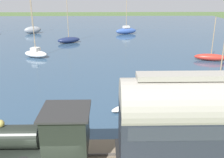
# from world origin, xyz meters

# --- Properties ---
(harbor_water) EXTENTS (80.00, 80.00, 0.01)m
(harbor_water) POSITION_xyz_m (43.80, 0.00, 0.00)
(harbor_water) COLOR #2D4760
(harbor_water) RESTS_ON ground
(steam_locomotive) EXTENTS (2.37, 6.35, 3.43)m
(steam_locomotive) POSITION_xyz_m (1.04, 0.76, 2.42)
(steam_locomotive) COLOR black
(steam_locomotive) RESTS_ON rail_embankment
(passenger_coach) EXTENTS (2.56, 8.97, 4.70)m
(passenger_coach) POSITION_xyz_m (1.04, -7.34, 3.27)
(passenger_coach) COLOR black
(passenger_coach) RESTS_ON rail_embankment
(sailboat_black) EXTENTS (2.80, 4.64, 9.53)m
(sailboat_black) POSITION_xyz_m (13.09, -13.00, 0.74)
(sailboat_black) COLOR black
(sailboat_black) RESTS_ON harbor_water
(sailboat_blue) EXTENTS (2.76, 4.72, 8.12)m
(sailboat_blue) POSITION_xyz_m (45.05, -6.60, 0.71)
(sailboat_blue) COLOR #335199
(sailboat_blue) RESTS_ON harbor_water
(sailboat_gray) EXTENTS (2.93, 3.73, 7.02)m
(sailboat_gray) POSITION_xyz_m (46.05, 13.08, 0.78)
(sailboat_gray) COLOR gray
(sailboat_gray) RESTS_ON harbor_water
(sailboat_white) EXTENTS (2.96, 3.84, 9.24)m
(sailboat_white) POSITION_xyz_m (25.57, 7.28, 0.58)
(sailboat_white) COLOR white
(sailboat_white) RESTS_ON harbor_water
(sailboat_red) EXTENTS (2.15, 4.38, 5.65)m
(sailboat_red) POSITION_xyz_m (23.27, -16.17, 0.48)
(sailboat_red) COLOR #B72D23
(sailboat_red) RESTS_ON harbor_water
(sailboat_navy) EXTENTS (3.26, 4.32, 8.45)m
(sailboat_navy) POSITION_xyz_m (35.71, 4.11, 0.55)
(sailboat_navy) COLOR #192347
(sailboat_navy) RESTS_ON harbor_water
(rowboat_near_shore) EXTENTS (2.36, 2.89, 0.37)m
(rowboat_near_shore) POSITION_xyz_m (8.81, -4.02, 0.19)
(rowboat_near_shore) COLOR silver
(rowboat_near_shore) RESTS_ON harbor_water
(rowboat_off_pier) EXTENTS (1.31, 2.43, 0.42)m
(rowboat_off_pier) POSITION_xyz_m (5.68, -0.16, 0.22)
(rowboat_off_pier) COLOR silver
(rowboat_off_pier) RESTS_ON harbor_water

